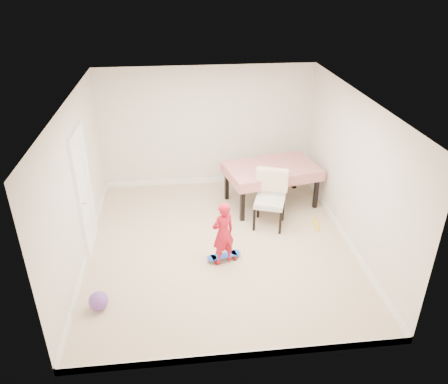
{
  "coord_description": "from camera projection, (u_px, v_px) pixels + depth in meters",
  "views": [
    {
      "loc": [
        -0.64,
        -6.3,
        4.4
      ],
      "look_at": [
        0.1,
        0.2,
        0.95
      ],
      "focal_mm": 35.0,
      "sensor_mm": 36.0,
      "label": 1
    }
  ],
  "objects": [
    {
      "name": "wall_back",
      "position": [
        207.0,
        128.0,
        9.23
      ],
      "size": [
        4.5,
        0.04,
        2.6
      ],
      "primitive_type": "cube",
      "color": "beige",
      "rests_on": "ground"
    },
    {
      "name": "door",
      "position": [
        84.0,
        193.0,
        7.22
      ],
      "size": [
        0.11,
        0.94,
        2.11
      ],
      "primitive_type": "cube",
      "color": "white",
      "rests_on": "ground"
    },
    {
      "name": "ceiling",
      "position": [
        219.0,
        101.0,
        6.45
      ],
      "size": [
        4.5,
        5.0,
        0.04
      ],
      "primitive_type": "cube",
      "color": "white",
      "rests_on": "wall_back"
    },
    {
      "name": "baseboard_right",
      "position": [
        343.0,
        235.0,
        7.85
      ],
      "size": [
        0.02,
        5.0,
        0.12
      ],
      "primitive_type": "cube",
      "color": "white",
      "rests_on": "ground"
    },
    {
      "name": "dining_table",
      "position": [
        271.0,
        185.0,
        8.82
      ],
      "size": [
        1.96,
        1.46,
        0.83
      ],
      "primitive_type": null,
      "rotation": [
        0.0,
        0.0,
        0.21
      ],
      "color": "red",
      "rests_on": "ground"
    },
    {
      "name": "baseboard_left",
      "position": [
        89.0,
        251.0,
        7.4
      ],
      "size": [
        0.02,
        5.0,
        0.12
      ],
      "primitive_type": "cube",
      "color": "white",
      "rests_on": "ground"
    },
    {
      "name": "ground",
      "position": [
        220.0,
        245.0,
        7.65
      ],
      "size": [
        5.0,
        5.0,
        0.0
      ],
      "primitive_type": "plane",
      "color": "#C6AC89",
      "rests_on": "ground"
    },
    {
      "name": "wall_left",
      "position": [
        78.0,
        186.0,
        6.83
      ],
      "size": [
        0.04,
        5.0,
        2.6
      ],
      "primitive_type": "cube",
      "color": "beige",
      "rests_on": "ground"
    },
    {
      "name": "skateboard",
      "position": [
        224.0,
        257.0,
        7.28
      ],
      "size": [
        0.63,
        0.35,
        0.09
      ],
      "primitive_type": null,
      "rotation": [
        0.0,
        0.0,
        0.25
      ],
      "color": "#1B7CE7",
      "rests_on": "ground"
    },
    {
      "name": "balloon",
      "position": [
        98.0,
        301.0,
        6.19
      ],
      "size": [
        0.28,
        0.28,
        0.28
      ],
      "primitive_type": "sphere",
      "color": "#7344A5",
      "rests_on": "ground"
    },
    {
      "name": "foam_toy",
      "position": [
        316.0,
        224.0,
        8.23
      ],
      "size": [
        0.09,
        0.4,
        0.06
      ],
      "primitive_type": "cylinder",
      "rotation": [
        1.57,
        0.0,
        -0.07
      ],
      "color": "yellow",
      "rests_on": "ground"
    },
    {
      "name": "baseboard_back",
      "position": [
        208.0,
        180.0,
        9.82
      ],
      "size": [
        4.5,
        0.02,
        0.12
      ],
      "primitive_type": "cube",
      "color": "white",
      "rests_on": "ground"
    },
    {
      "name": "dining_chair",
      "position": [
        270.0,
        200.0,
        8.0
      ],
      "size": [
        0.77,
        0.82,
        1.07
      ],
      "primitive_type": null,
      "rotation": [
        0.0,
        0.0,
        -0.34
      ],
      "color": "silver",
      "rests_on": "ground"
    },
    {
      "name": "baseboard_front",
      "position": [
        240.0,
        355.0,
        5.44
      ],
      "size": [
        4.5,
        0.02,
        0.12
      ],
      "primitive_type": "cube",
      "color": "white",
      "rests_on": "ground"
    },
    {
      "name": "wall_front",
      "position": [
        242.0,
        276.0,
        4.87
      ],
      "size": [
        4.5,
        0.04,
        2.6
      ],
      "primitive_type": "cube",
      "color": "beige",
      "rests_on": "ground"
    },
    {
      "name": "child",
      "position": [
        223.0,
        235.0,
        6.96
      ],
      "size": [
        0.47,
        0.41,
        1.09
      ],
      "primitive_type": "imported",
      "rotation": [
        0.0,
        0.0,
        3.58
      ],
      "color": "red",
      "rests_on": "ground"
    },
    {
      "name": "wall_right",
      "position": [
        352.0,
        172.0,
        7.27
      ],
      "size": [
        0.04,
        5.0,
        2.6
      ],
      "primitive_type": "cube",
      "color": "beige",
      "rests_on": "ground"
    }
  ]
}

